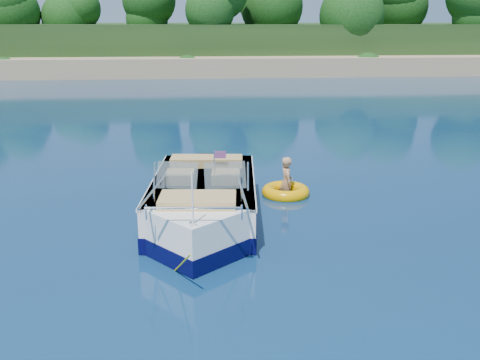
# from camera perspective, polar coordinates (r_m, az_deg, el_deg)

# --- Properties ---
(ground) EXTENTS (160.00, 160.00, 0.00)m
(ground) POSITION_cam_1_polar(r_m,az_deg,el_deg) (9.00, -14.42, -12.31)
(ground) COLOR #091B41
(ground) RESTS_ON ground
(shoreline) EXTENTS (170.00, 59.00, 6.00)m
(shoreline) POSITION_cam_1_polar(r_m,az_deg,el_deg) (71.64, -6.37, 13.86)
(shoreline) COLOR #9C7D5A
(shoreline) RESTS_ON ground
(treeline) EXTENTS (150.00, 7.12, 8.19)m
(treeline) POSITION_cam_1_polar(r_m,az_deg,el_deg) (48.83, -7.05, 17.97)
(treeline) COLOR black
(treeline) RESTS_ON ground
(motorboat) EXTENTS (2.60, 6.30, 2.10)m
(motorboat) POSITION_cam_1_polar(r_m,az_deg,el_deg) (11.67, -3.97, -2.78)
(motorboat) COLOR white
(motorboat) RESTS_ON ground
(tow_tube) EXTENTS (1.24, 1.24, 0.32)m
(tow_tube) POSITION_cam_1_polar(r_m,az_deg,el_deg) (13.70, 4.89, -1.26)
(tow_tube) COLOR #F3A200
(tow_tube) RESTS_ON ground
(boy) EXTENTS (0.42, 0.79, 1.48)m
(boy) POSITION_cam_1_polar(r_m,az_deg,el_deg) (13.83, 4.90, -1.46)
(boy) COLOR tan
(boy) RESTS_ON ground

